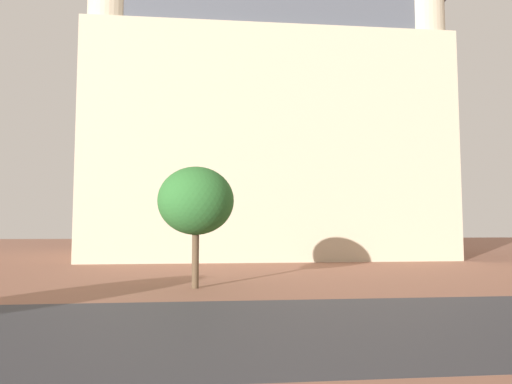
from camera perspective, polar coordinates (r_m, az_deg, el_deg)
name	(u,v)px	position (r m, az deg, el deg)	size (l,w,h in m)	color
ground_plane	(250,314)	(11.97, -0.73, -15.68)	(120.00, 120.00, 0.00)	#93604C
street_asphalt_strip	(256,327)	(10.50, 0.00, -17.31)	(120.00, 7.04, 0.00)	#38383D
landmark_building	(266,129)	(34.55, 1.26, 8.19)	(24.46, 14.37, 34.34)	beige
tree_curb_far	(196,201)	(16.53, -7.86, -1.18)	(2.85, 2.85, 4.54)	brown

